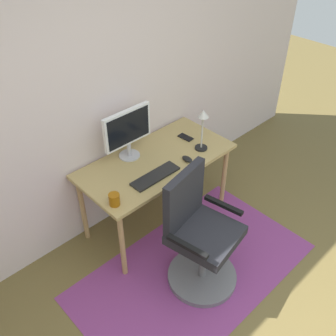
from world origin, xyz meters
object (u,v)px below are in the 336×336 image
keyboard (155,176)px  coffee_cup (114,199)px  computer_mouse (187,159)px  cell_phone (186,137)px  desk_lamp (203,124)px  desk (156,166)px  office_chair (199,241)px  monitor (128,130)px

keyboard → coffee_cup: 0.43m
computer_mouse → cell_phone: 0.35m
cell_phone → desk_lamp: (-0.02, -0.21, 0.25)m
desk → office_chair: 0.76m
keyboard → office_chair: size_ratio=0.42×
keyboard → computer_mouse: size_ratio=4.13×
coffee_cup → computer_mouse: bearing=0.6°
coffee_cup → office_chair: bearing=-51.8°
coffee_cup → office_chair: office_chair is taller
computer_mouse → cell_phone: computer_mouse is taller
keyboard → computer_mouse: computer_mouse is taller
keyboard → desk_lamp: (0.56, 0.02, 0.25)m
computer_mouse → desk_lamp: bearing=10.4°
desk_lamp → coffee_cup: bearing=-177.2°
desk → office_chair: office_chair is taller
monitor → cell_phone: 0.62m
computer_mouse → coffee_cup: (-0.77, -0.01, 0.03)m
keyboard → computer_mouse: (0.34, -0.02, 0.01)m
desk → monitor: bearing=125.0°
monitor → coffee_cup: monitor is taller
monitor → desk_lamp: 0.63m
monitor → office_chair: bearing=-94.2°
monitor → cell_phone: size_ratio=3.25×
monitor → coffee_cup: 0.64m
desk → desk_lamp: bearing=-21.4°
coffee_cup → office_chair: (0.39, -0.50, -0.35)m
computer_mouse → office_chair: size_ratio=0.10×
cell_phone → coffee_cup: bearing=-170.0°
cell_phone → office_chair: 1.02m
keyboard → office_chair: (-0.04, -0.53, -0.31)m
computer_mouse → office_chair: bearing=-126.6°
monitor → office_chair: (-0.07, -0.89, -0.56)m
computer_mouse → desk_lamp: 0.32m
coffee_cup → desk_lamp: bearing=2.8°
coffee_cup → desk: bearing=18.8°
monitor → cell_phone: (0.55, -0.13, -0.26)m
monitor → computer_mouse: monitor is taller
keyboard → desk_lamp: desk_lamp is taller
keyboard → desk_lamp: bearing=1.9°
coffee_cup → monitor: bearing=40.7°
keyboard → office_chair: 0.61m
coffee_cup → desk_lamp: (0.98, 0.05, 0.21)m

